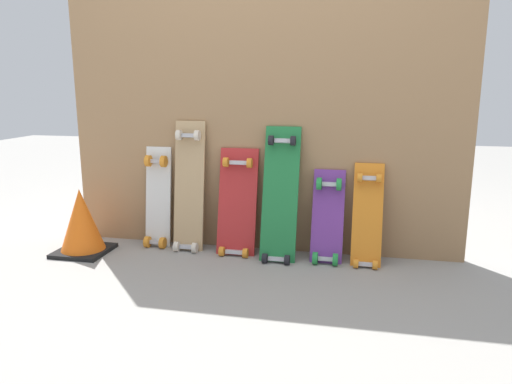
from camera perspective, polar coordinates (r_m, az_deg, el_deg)
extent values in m
plane|color=gray|center=(3.06, 0.28, -6.90)|extent=(12.00, 12.00, 0.00)
cube|color=#99724C|center=(2.97, 0.58, 8.01)|extent=(2.43, 0.04, 1.57)
cube|color=silver|center=(3.17, -11.37, -1.09)|extent=(0.17, 0.11, 0.69)
cube|color=#B7B7BF|center=(3.19, -11.61, -5.74)|extent=(0.07, 0.04, 0.03)
cube|color=#B7B7BF|center=(3.13, -11.50, 3.56)|extent=(0.07, 0.04, 0.03)
cylinder|color=orange|center=(3.19, -12.58, -5.72)|extent=(0.03, 0.07, 0.07)
cylinder|color=orange|center=(3.15, -10.87, -5.88)|extent=(0.03, 0.07, 0.07)
cylinder|color=orange|center=(3.14, -12.49, 3.58)|extent=(0.03, 0.07, 0.07)
cylinder|color=orange|center=(3.10, -10.75, 3.54)|extent=(0.03, 0.07, 0.07)
cube|color=tan|center=(3.06, -7.81, 0.09)|extent=(0.19, 0.15, 0.86)
cube|color=#B7B7BF|center=(3.08, -8.11, -6.35)|extent=(0.09, 0.04, 0.03)
cube|color=#B7B7BF|center=(3.03, -7.83, 6.58)|extent=(0.09, 0.04, 0.03)
cylinder|color=beige|center=(3.08, -9.26, -6.32)|extent=(0.03, 0.06, 0.06)
cylinder|color=beige|center=(3.04, -7.18, -6.50)|extent=(0.03, 0.06, 0.06)
cylinder|color=beige|center=(3.03, -9.00, 6.60)|extent=(0.03, 0.06, 0.06)
cylinder|color=beige|center=(2.99, -6.88, 6.59)|extent=(0.03, 0.06, 0.06)
cube|color=#B22626|center=(2.97, -2.20, -1.80)|extent=(0.24, 0.17, 0.71)
cube|color=#B7B7BF|center=(2.97, -2.56, -7.02)|extent=(0.11, 0.04, 0.03)
cube|color=#B7B7BF|center=(2.95, -2.07, 3.44)|extent=(0.11, 0.04, 0.03)
cylinder|color=orange|center=(2.97, -4.03, -6.95)|extent=(0.03, 0.06, 0.06)
cylinder|color=orange|center=(2.94, -1.24, -7.17)|extent=(0.03, 0.06, 0.06)
cylinder|color=orange|center=(2.96, -3.54, 3.50)|extent=(0.03, 0.06, 0.06)
cylinder|color=orange|center=(2.92, -0.75, 3.41)|extent=(0.03, 0.06, 0.06)
cube|color=#1E7238|center=(2.87, 2.83, -0.92)|extent=(0.21, 0.24, 0.85)
cube|color=#B7B7BF|center=(2.86, 2.39, -7.82)|extent=(0.09, 0.04, 0.03)
cube|color=#B7B7BF|center=(2.88, 3.12, 5.98)|extent=(0.09, 0.04, 0.03)
cylinder|color=black|center=(2.86, 1.03, -7.76)|extent=(0.03, 0.06, 0.06)
cylinder|color=black|center=(2.84, 3.65, -7.94)|extent=(0.03, 0.06, 0.06)
cylinder|color=black|center=(2.87, 1.77, 6.07)|extent=(0.03, 0.06, 0.06)
cylinder|color=black|center=(2.85, 4.37, 5.99)|extent=(0.03, 0.06, 0.06)
cube|color=#6B338C|center=(2.89, 8.37, -3.44)|extent=(0.19, 0.20, 0.59)
cube|color=#B7B7BF|center=(2.87, 8.12, -7.75)|extent=(0.08, 0.04, 0.03)
cube|color=#B7B7BF|center=(2.88, 8.56, 0.89)|extent=(0.08, 0.04, 0.03)
cylinder|color=#268C3F|center=(2.86, 6.94, -7.70)|extent=(0.03, 0.07, 0.07)
cylinder|color=#268C3F|center=(2.85, 9.26, -7.83)|extent=(0.03, 0.07, 0.07)
cylinder|color=#268C3F|center=(2.87, 7.40, 0.98)|extent=(0.03, 0.07, 0.07)
cylinder|color=#268C3F|center=(2.86, 9.69, 0.88)|extent=(0.03, 0.07, 0.07)
cube|color=orange|center=(2.88, 12.88, -3.33)|extent=(0.17, 0.21, 0.65)
cube|color=#B7B7BF|center=(2.86, 12.68, -8.24)|extent=(0.08, 0.04, 0.03)
cube|color=#B7B7BF|center=(2.87, 13.11, 1.58)|extent=(0.08, 0.04, 0.03)
cylinder|color=orange|center=(2.84, 11.61, -8.21)|extent=(0.03, 0.05, 0.05)
cylinder|color=orange|center=(2.84, 13.75, -8.31)|extent=(0.03, 0.05, 0.05)
cylinder|color=orange|center=(2.85, 12.06, 1.67)|extent=(0.03, 0.05, 0.05)
cylinder|color=orange|center=(2.85, 14.18, 1.57)|extent=(0.03, 0.05, 0.05)
cube|color=black|center=(3.21, -19.50, -6.49)|extent=(0.30, 0.30, 0.02)
cone|color=orange|center=(3.15, -19.77, -3.03)|extent=(0.26, 0.26, 0.38)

